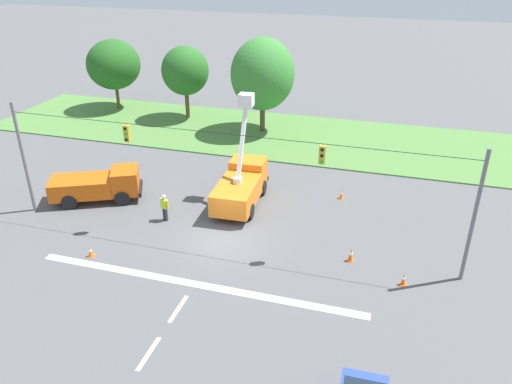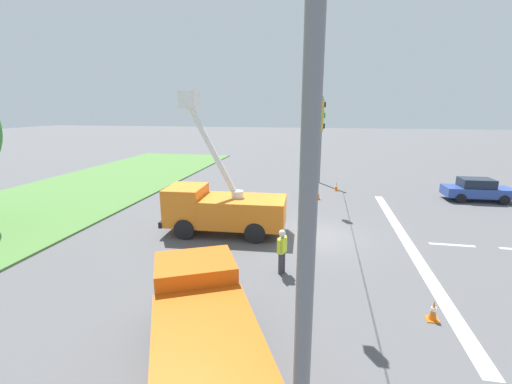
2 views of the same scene
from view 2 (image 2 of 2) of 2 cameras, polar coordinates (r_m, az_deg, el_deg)
The scene contains 12 objects.
ground_plane at distance 17.59m, azimuth 9.83°, elevation -7.20°, with size 200.00×200.00×0.00m, color #565659.
grass_verge at distance 25.23m, azimuth -35.69°, elevation -3.07°, with size 56.00×12.00×0.10m, color #517F3D.
lane_markings at distance 18.49m, azimuth 28.34°, elevation -7.64°, with size 17.60×15.25×0.01m.
signal_gantry at distance 16.56m, azimuth 10.44°, elevation 6.66°, with size 26.20×0.33×7.20m.
utility_truck_bucket_lift at distance 17.40m, azimuth -5.77°, elevation -2.39°, with size 2.70×6.22×7.02m.
utility_truck_support_near at distance 8.83m, azimuth -8.86°, elevation -21.73°, with size 6.25×4.57×2.11m.
sedan_blue at distance 28.09m, azimuth 32.92°, elevation 0.35°, with size 2.00×4.34×1.56m.
road_worker at distance 13.31m, azimuth 4.35°, elevation -9.42°, with size 0.62×0.36×1.77m.
traffic_cone_foreground_left at distance 12.12m, azimuth 27.46°, elevation -17.16°, with size 0.36×0.36×0.64m.
traffic_cone_foreground_right at distance 27.28m, azimuth 13.23°, elevation 0.86°, with size 0.36×0.36×0.65m.
traffic_cone_mid_left at distance 24.50m, azimuth 10.26°, elevation -0.29°, with size 0.36×0.36×0.76m.
traffic_cone_mid_right at distance 24.21m, azimuth -7.27°, elevation -0.54°, with size 0.36×0.36×0.63m.
Camera 2 is at (-16.45, -0.11, 6.23)m, focal length 24.00 mm.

